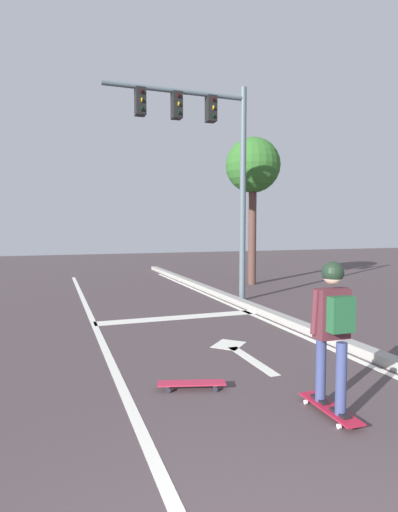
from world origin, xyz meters
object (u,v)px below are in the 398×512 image
at_px(spare_skateboard, 191,384).
at_px(roadside_tree, 253,168).
at_px(traffic_signal_mast, 207,144).
at_px(skater, 333,318).
at_px(skateboard, 330,408).

xyz_separation_m(spare_skateboard, roadside_tree, (4.91, 8.07, 3.89)).
bearing_deg(traffic_signal_mast, skater, -99.37).
xyz_separation_m(skateboard, traffic_signal_mast, (1.07, 6.49, 4.00)).
bearing_deg(traffic_signal_mast, roadside_tree, 45.18).
distance_m(skater, roadside_tree, 10.37).
xyz_separation_m(spare_skateboard, traffic_signal_mast, (2.23, 5.37, 3.99)).
distance_m(skateboard, traffic_signal_mast, 7.70).
distance_m(skateboard, spare_skateboard, 1.61).
bearing_deg(roadside_tree, traffic_signal_mast, -134.82).
height_order(skater, spare_skateboard, skater).
relative_size(skater, spare_skateboard, 1.83).
distance_m(skateboard, roadside_tree, 10.67).
bearing_deg(skateboard, roadside_tree, 67.77).
bearing_deg(traffic_signal_mast, skateboard, -99.39).
distance_m(skateboard, skater, 0.97).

